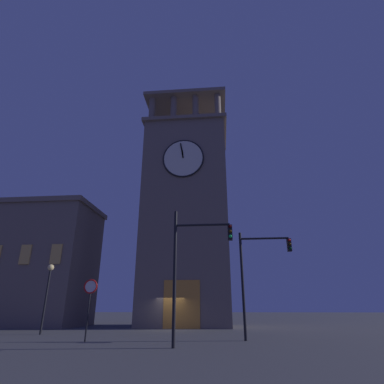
{
  "coord_description": "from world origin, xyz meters",
  "views": [
    {
      "loc": [
        -4.46,
        27.31,
        1.69
      ],
      "look_at": [
        -1.56,
        -4.29,
        13.71
      ],
      "focal_mm": 28.62,
      "sensor_mm": 36.0,
      "label": 1
    }
  ],
  "objects_px": {
    "street_lamp": "(48,284)",
    "no_horn_sign": "(90,292)",
    "adjacent_wing_building": "(5,263)",
    "clocktower": "(187,215)",
    "traffic_signal_near": "(258,267)",
    "traffic_signal_mid": "(192,257)"
  },
  "relations": [
    {
      "from": "street_lamp",
      "to": "no_horn_sign",
      "type": "xyz_separation_m",
      "value": [
        -4.93,
        4.28,
        -0.76
      ]
    },
    {
      "from": "clocktower",
      "to": "adjacent_wing_building",
      "type": "relative_size",
      "value": 1.47
    },
    {
      "from": "traffic_signal_mid",
      "to": "clocktower",
      "type": "bearing_deg",
      "value": -82.77
    },
    {
      "from": "adjacent_wing_building",
      "to": "clocktower",
      "type": "bearing_deg",
      "value": -176.29
    },
    {
      "from": "traffic_signal_near",
      "to": "no_horn_sign",
      "type": "bearing_deg",
      "value": 8.23
    },
    {
      "from": "traffic_signal_mid",
      "to": "street_lamp",
      "type": "bearing_deg",
      "value": -30.85
    },
    {
      "from": "clocktower",
      "to": "no_horn_sign",
      "type": "height_order",
      "value": "clocktower"
    },
    {
      "from": "traffic_signal_near",
      "to": "clocktower",
      "type": "bearing_deg",
      "value": -66.59
    },
    {
      "from": "clocktower",
      "to": "traffic_signal_mid",
      "type": "relative_size",
      "value": 4.21
    },
    {
      "from": "traffic_signal_near",
      "to": "no_horn_sign",
      "type": "relative_size",
      "value": 1.88
    },
    {
      "from": "clocktower",
      "to": "traffic_signal_near",
      "type": "height_order",
      "value": "clocktower"
    },
    {
      "from": "clocktower",
      "to": "traffic_signal_mid",
      "type": "height_order",
      "value": "clocktower"
    },
    {
      "from": "traffic_signal_near",
      "to": "traffic_signal_mid",
      "type": "bearing_deg",
      "value": 45.05
    },
    {
      "from": "adjacent_wing_building",
      "to": "street_lamp",
      "type": "relative_size",
      "value": 3.93
    },
    {
      "from": "clocktower",
      "to": "no_horn_sign",
      "type": "distance_m",
      "value": 17.14
    },
    {
      "from": "clocktower",
      "to": "adjacent_wing_building",
      "type": "bearing_deg",
      "value": 3.71
    },
    {
      "from": "no_horn_sign",
      "to": "traffic_signal_near",
      "type": "bearing_deg",
      "value": -171.77
    },
    {
      "from": "clocktower",
      "to": "adjacent_wing_building",
      "type": "xyz_separation_m",
      "value": [
        18.85,
        1.22,
        -5.06
      ]
    },
    {
      "from": "adjacent_wing_building",
      "to": "traffic_signal_near",
      "type": "distance_m",
      "value": 27.25
    },
    {
      "from": "adjacent_wing_building",
      "to": "no_horn_sign",
      "type": "xyz_separation_m",
      "value": [
        -15.07,
        13.16,
        -3.47
      ]
    },
    {
      "from": "street_lamp",
      "to": "no_horn_sign",
      "type": "relative_size",
      "value": 1.45
    },
    {
      "from": "clocktower",
      "to": "traffic_signal_near",
      "type": "xyz_separation_m",
      "value": [
        -5.64,
        13.02,
        -7.1
      ]
    }
  ]
}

